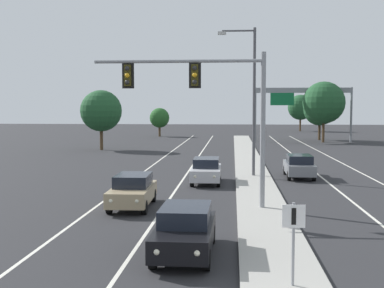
{
  "coord_description": "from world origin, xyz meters",
  "views": [
    {
      "loc": [
        -1.42,
        -9.26,
        4.83
      ],
      "look_at": [
        -3.2,
        12.73,
        3.2
      ],
      "focal_mm": 47.01,
      "sensor_mm": 36.0,
      "label": 1
    }
  ],
  "objects_px": {
    "street_lamp_median": "(251,93)",
    "highway_sign_gantry": "(303,97)",
    "tree_far_right_b": "(320,109)",
    "tree_far_right_a": "(300,107)",
    "tree_far_right_c": "(324,103)",
    "overhead_signal_mast": "(208,96)",
    "median_sign_post": "(293,232)",
    "car_oncoming_silver": "(206,170)",
    "tree_far_left_c": "(160,118)",
    "car_oncoming_black": "(185,230)",
    "car_oncoming_tan": "(133,190)",
    "car_receding_grey": "(299,166)",
    "tree_far_left_b": "(101,111)"
  },
  "relations": [
    {
      "from": "street_lamp_median",
      "to": "highway_sign_gantry",
      "type": "height_order",
      "value": "street_lamp_median"
    },
    {
      "from": "tree_far_right_b",
      "to": "tree_far_right_a",
      "type": "bearing_deg",
      "value": 88.36
    },
    {
      "from": "highway_sign_gantry",
      "to": "tree_far_right_c",
      "type": "distance_m",
      "value": 2.85
    },
    {
      "from": "overhead_signal_mast",
      "to": "median_sign_post",
      "type": "height_order",
      "value": "overhead_signal_mast"
    },
    {
      "from": "car_oncoming_silver",
      "to": "tree_far_left_c",
      "type": "bearing_deg",
      "value": 101.65
    },
    {
      "from": "car_oncoming_black",
      "to": "tree_far_right_b",
      "type": "relative_size",
      "value": 0.65
    },
    {
      "from": "car_oncoming_silver",
      "to": "tree_far_left_c",
      "type": "xyz_separation_m",
      "value": [
        -10.25,
        49.71,
        2.22
      ]
    },
    {
      "from": "overhead_signal_mast",
      "to": "tree_far_right_b",
      "type": "height_order",
      "value": "overhead_signal_mast"
    },
    {
      "from": "overhead_signal_mast",
      "to": "car_oncoming_black",
      "type": "relative_size",
      "value": 1.78
    },
    {
      "from": "highway_sign_gantry",
      "to": "car_oncoming_tan",
      "type": "bearing_deg",
      "value": -107.27
    },
    {
      "from": "tree_far_right_a",
      "to": "car_receding_grey",
      "type": "bearing_deg",
      "value": -97.58
    },
    {
      "from": "tree_far_left_b",
      "to": "tree_far_right_b",
      "type": "distance_m",
      "value": 33.51
    },
    {
      "from": "highway_sign_gantry",
      "to": "tree_far_left_c",
      "type": "relative_size",
      "value": 2.85
    },
    {
      "from": "overhead_signal_mast",
      "to": "tree_far_right_a",
      "type": "bearing_deg",
      "value": 79.41
    },
    {
      "from": "tree_far_right_a",
      "to": "tree_far_left_c",
      "type": "xyz_separation_m",
      "value": [
        -25.35,
        -20.11,
        -1.7
      ]
    },
    {
      "from": "overhead_signal_mast",
      "to": "car_oncoming_silver",
      "type": "bearing_deg",
      "value": 93.55
    },
    {
      "from": "car_oncoming_tan",
      "to": "tree_far_right_c",
      "type": "xyz_separation_m",
      "value": [
        17.11,
        45.92,
        4.59
      ]
    },
    {
      "from": "highway_sign_gantry",
      "to": "tree_far_right_b",
      "type": "xyz_separation_m",
      "value": [
        3.06,
        4.69,
        -1.69
      ]
    },
    {
      "from": "car_oncoming_black",
      "to": "tree_far_left_c",
      "type": "height_order",
      "value": "tree_far_left_c"
    },
    {
      "from": "car_receding_grey",
      "to": "tree_far_left_b",
      "type": "height_order",
      "value": "tree_far_left_b"
    },
    {
      "from": "street_lamp_median",
      "to": "car_oncoming_silver",
      "type": "relative_size",
      "value": 2.23
    },
    {
      "from": "highway_sign_gantry",
      "to": "tree_far_left_c",
      "type": "bearing_deg",
      "value": 152.08
    },
    {
      "from": "tree_far_left_b",
      "to": "tree_far_right_c",
      "type": "bearing_deg",
      "value": 27.79
    },
    {
      "from": "street_lamp_median",
      "to": "car_oncoming_black",
      "type": "height_order",
      "value": "street_lamp_median"
    },
    {
      "from": "highway_sign_gantry",
      "to": "street_lamp_median",
      "type": "bearing_deg",
      "value": -103.29
    },
    {
      "from": "tree_far_left_b",
      "to": "car_oncoming_black",
      "type": "bearing_deg",
      "value": -71.45
    },
    {
      "from": "tree_far_left_c",
      "to": "tree_far_right_c",
      "type": "bearing_deg",
      "value": -25.95
    },
    {
      "from": "car_receding_grey",
      "to": "tree_far_left_c",
      "type": "bearing_deg",
      "value": 109.36
    },
    {
      "from": "tree_far_right_c",
      "to": "tree_far_right_a",
      "type": "height_order",
      "value": "tree_far_right_c"
    },
    {
      "from": "overhead_signal_mast",
      "to": "car_oncoming_silver",
      "type": "relative_size",
      "value": 1.78
    },
    {
      "from": "car_oncoming_silver",
      "to": "tree_far_right_c",
      "type": "bearing_deg",
      "value": 69.75
    },
    {
      "from": "car_oncoming_tan",
      "to": "street_lamp_median",
      "type": "bearing_deg",
      "value": 60.89
    },
    {
      "from": "car_oncoming_black",
      "to": "tree_far_left_c",
      "type": "bearing_deg",
      "value": 99.03
    },
    {
      "from": "car_oncoming_black",
      "to": "tree_far_right_a",
      "type": "distance_m",
      "value": 86.76
    },
    {
      "from": "overhead_signal_mast",
      "to": "tree_far_right_b",
      "type": "bearing_deg",
      "value": 74.9
    },
    {
      "from": "tree_far_right_a",
      "to": "tree_far_right_b",
      "type": "distance_m",
      "value": 26.84
    },
    {
      "from": "car_oncoming_black",
      "to": "median_sign_post",
      "type": "bearing_deg",
      "value": -44.21
    },
    {
      "from": "street_lamp_median",
      "to": "overhead_signal_mast",
      "type": "bearing_deg",
      "value": -102.12
    },
    {
      "from": "car_oncoming_black",
      "to": "tree_far_left_c",
      "type": "relative_size",
      "value": 0.96
    },
    {
      "from": "tree_far_left_b",
      "to": "tree_far_right_a",
      "type": "bearing_deg",
      "value": 58.62
    },
    {
      "from": "street_lamp_median",
      "to": "tree_far_right_c",
      "type": "height_order",
      "value": "street_lamp_median"
    },
    {
      "from": "overhead_signal_mast",
      "to": "highway_sign_gantry",
      "type": "relative_size",
      "value": 0.6
    },
    {
      "from": "street_lamp_median",
      "to": "median_sign_post",
      "type": "bearing_deg",
      "value": -89.01
    },
    {
      "from": "car_receding_grey",
      "to": "highway_sign_gantry",
      "type": "height_order",
      "value": "highway_sign_gantry"
    },
    {
      "from": "street_lamp_median",
      "to": "tree_far_left_c",
      "type": "bearing_deg",
      "value": 105.62
    },
    {
      "from": "overhead_signal_mast",
      "to": "tree_far_right_b",
      "type": "distance_m",
      "value": 53.07
    },
    {
      "from": "car_oncoming_tan",
      "to": "tree_far_left_b",
      "type": "height_order",
      "value": "tree_far_left_b"
    },
    {
      "from": "tree_far_right_c",
      "to": "car_oncoming_silver",
      "type": "bearing_deg",
      "value": -110.25
    },
    {
      "from": "tree_far_right_c",
      "to": "tree_far_right_b",
      "type": "relative_size",
      "value": 1.21
    },
    {
      "from": "car_oncoming_black",
      "to": "car_oncoming_silver",
      "type": "xyz_separation_m",
      "value": [
        -0.12,
        15.55,
        0.0
      ]
    }
  ]
}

